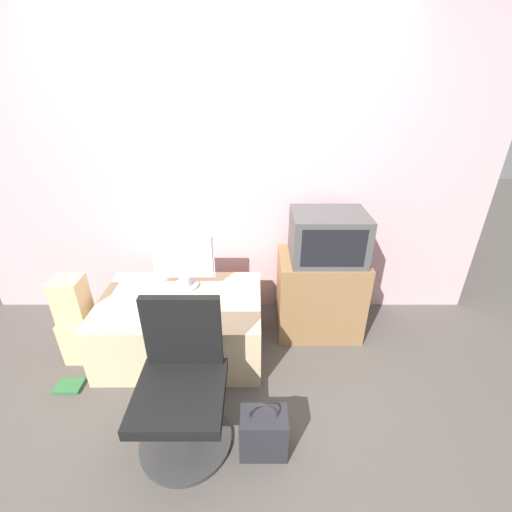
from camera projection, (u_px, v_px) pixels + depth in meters
The scene contains 13 objects.
ground_plane at pixel (217, 426), 2.15m from camera, with size 12.00×12.00×0.00m, color #4C4742.
wall_back at pixel (225, 169), 2.73m from camera, with size 4.40×0.05×2.60m.
desk at pixel (183, 324), 2.67m from camera, with size 1.21×0.81×0.48m.
side_stand at pixel (320, 294), 2.84m from camera, with size 0.68×0.48×0.69m.
main_monitor at pixel (184, 262), 2.62m from camera, with size 0.47×0.20×0.45m.
keyboard at pixel (175, 305), 2.48m from camera, with size 0.31×0.11×0.01m.
mouse at pixel (205, 303), 2.49m from camera, with size 0.05×0.03×0.03m.
crt_tv at pixel (329, 236), 2.59m from camera, with size 0.56×0.44×0.37m.
office_chair at pixel (183, 389), 1.94m from camera, with size 0.55×0.55×0.89m.
cardboard_box_lower at pixel (83, 336), 2.63m from camera, with size 0.22×0.25×0.36m.
cardboard_box_upper at pixel (71, 299), 2.47m from camera, with size 0.21×0.19×0.34m.
handbag at pixel (264, 433), 1.95m from camera, with size 0.27×0.18×0.39m.
book at pixel (70, 386), 2.42m from camera, with size 0.18×0.13×0.02m.
Camera 1 is at (0.25, -1.42, 1.94)m, focal length 24.00 mm.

